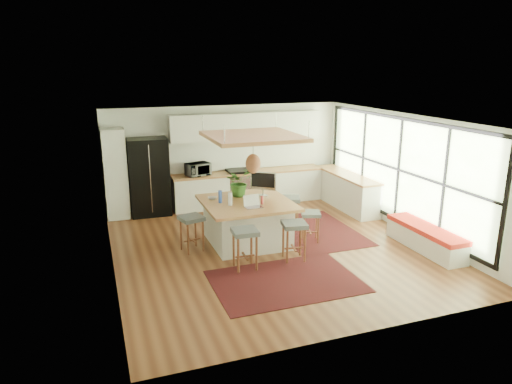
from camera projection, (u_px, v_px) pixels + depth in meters
name	position (u px, v px, depth m)	size (l,w,h in m)	color
floor	(273.00, 247.00, 9.90)	(7.00, 7.00, 0.00)	#592C19
ceiling	(274.00, 119.00, 9.19)	(7.00, 7.00, 0.00)	white
wall_back	(226.00, 155.00, 12.72)	(6.50, 6.50, 0.00)	silver
wall_front	(368.00, 246.00, 6.37)	(6.50, 6.50, 0.00)	silver
wall_left	(108.00, 201.00, 8.49)	(7.00, 7.00, 0.00)	silver
wall_right	(406.00, 173.00, 10.60)	(7.00, 7.00, 0.00)	silver
window_wall	(405.00, 171.00, 10.58)	(0.10, 6.20, 2.60)	black
pantry	(115.00, 174.00, 11.54)	(0.55, 0.60, 2.25)	silver
back_counter_base	(249.00, 188.00, 12.85)	(4.20, 0.60, 0.88)	silver
back_counter_top	(249.00, 172.00, 12.73)	(4.24, 0.64, 0.05)	#9D6138
backsplash	(245.00, 154.00, 12.88)	(4.20, 0.02, 0.80)	white
upper_cabinets	(247.00, 126.00, 12.53)	(4.20, 0.34, 0.70)	silver
range	(240.00, 187.00, 12.76)	(0.76, 0.62, 1.00)	#A5A5AA
right_counter_base	(346.00, 191.00, 12.55)	(0.60, 2.50, 0.88)	silver
right_counter_top	(347.00, 175.00, 12.43)	(0.64, 2.54, 0.05)	#9D6138
window_bench	(425.00, 238.00, 9.70)	(0.52, 2.00, 0.50)	silver
ceiling_panel	(253.00, 149.00, 9.63)	(1.86, 1.86, 0.80)	#9D6138
rug_near	(286.00, 281.00, 8.33)	(2.60, 1.80, 0.01)	black
rug_right	(314.00, 231.00, 10.84)	(1.80, 2.60, 0.01)	black
fridge	(149.00, 179.00, 11.86)	(0.98, 0.77, 1.98)	black
island	(247.00, 222.00, 10.03)	(1.85, 1.85, 0.93)	#9D6138
stool_near_left	(245.00, 251.00, 8.78)	(0.46, 0.46, 0.78)	#505759
stool_near_right	(294.00, 243.00, 9.17)	(0.46, 0.46, 0.78)	#505759
stool_right_front	(310.00, 226.00, 10.13)	(0.40, 0.40, 0.67)	#505759
stool_right_back	(289.00, 215.00, 10.88)	(0.46, 0.46, 0.79)	#505759
stool_left_side	(192.00, 234.00, 9.62)	(0.45, 0.45, 0.75)	#505759
laptop	(254.00, 202.00, 9.46)	(0.35, 0.37, 0.26)	#A5A5AA
monitor	(263.00, 184.00, 10.28)	(0.59, 0.21, 0.55)	#A5A5AA
microwave	(198.00, 168.00, 12.19)	(0.60, 0.33, 0.41)	#A5A5AA
island_plant	(239.00, 185.00, 10.27)	(0.57, 0.64, 0.50)	#1E4C19
island_bowl	(212.00, 198.00, 10.06)	(0.20, 0.20, 0.05)	white
island_bottle_0	(221.00, 198.00, 9.79)	(0.07, 0.07, 0.19)	blue
island_bottle_1	(231.00, 201.00, 9.62)	(0.07, 0.07, 0.19)	white
island_bottle_2	(263.00, 200.00, 9.69)	(0.07, 0.07, 0.19)	#A73738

